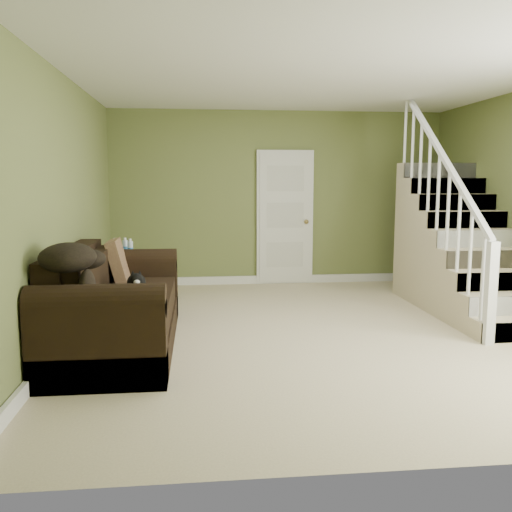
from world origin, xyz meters
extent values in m
cube|color=tan|center=(0.00, 0.00, 0.00)|extent=(5.00, 5.50, 0.01)
cube|color=white|center=(0.00, 0.00, 2.60)|extent=(5.00, 5.50, 0.01)
cube|color=olive|center=(0.00, 2.75, 1.30)|extent=(5.00, 0.04, 2.60)
cube|color=olive|center=(0.00, -2.75, 1.30)|extent=(5.00, 0.04, 2.60)
cube|color=olive|center=(-2.50, 0.00, 1.30)|extent=(0.04, 5.50, 2.60)
cube|color=white|center=(0.00, 2.72, 0.06)|extent=(5.00, 0.04, 0.12)
cube|color=white|center=(-2.47, 0.00, 0.06)|extent=(0.04, 5.50, 0.12)
cube|color=white|center=(0.10, 2.71, 1.01)|extent=(0.86, 0.05, 2.02)
cube|color=white|center=(0.10, 2.69, 1.00)|extent=(0.78, 0.04, 1.96)
sphere|color=olive|center=(0.42, 2.65, 0.95)|extent=(0.07, 0.07, 0.07)
cylinder|color=white|center=(1.55, -0.46, 0.65)|extent=(0.04, 0.04, 0.90)
cube|color=tan|center=(2.00, -0.19, 0.20)|extent=(1.00, 0.27, 0.40)
cylinder|color=white|center=(1.55, -0.19, 0.85)|extent=(0.04, 0.04, 0.90)
cube|color=tan|center=(2.00, 0.08, 0.30)|extent=(1.00, 0.27, 0.60)
cylinder|color=white|center=(1.55, 0.08, 1.05)|extent=(0.04, 0.04, 0.90)
cube|color=tan|center=(2.00, 0.35, 0.40)|extent=(1.00, 0.27, 0.80)
cylinder|color=white|center=(1.55, 0.35, 1.25)|extent=(0.04, 0.04, 0.90)
cube|color=tan|center=(2.00, 0.62, 0.50)|extent=(1.00, 0.27, 1.00)
cylinder|color=white|center=(1.55, 0.62, 1.45)|extent=(0.04, 0.04, 0.90)
cube|color=tan|center=(2.00, 0.89, 0.60)|extent=(1.00, 0.27, 1.20)
cylinder|color=white|center=(1.55, 0.89, 1.65)|extent=(0.04, 0.04, 0.90)
cube|color=tan|center=(2.00, 1.16, 0.70)|extent=(1.00, 0.27, 1.40)
cylinder|color=white|center=(1.55, 1.16, 1.85)|extent=(0.04, 0.04, 0.90)
cube|color=tan|center=(2.00, 1.43, 0.80)|extent=(1.00, 0.27, 1.60)
cylinder|color=white|center=(1.55, 1.43, 2.05)|extent=(0.04, 0.04, 0.90)
cube|color=tan|center=(2.00, 1.70, 0.90)|extent=(1.00, 0.27, 1.80)
cylinder|color=white|center=(1.55, 1.70, 2.25)|extent=(0.04, 0.04, 0.90)
cube|color=white|center=(1.55, -0.62, 0.50)|extent=(0.09, 0.09, 1.00)
cube|color=white|center=(1.55, 0.62, 1.90)|extent=(0.06, 2.46, 1.84)
cube|color=black|center=(-1.97, -0.30, 0.13)|extent=(1.02, 2.37, 0.27)
cube|color=black|center=(-1.86, -0.30, 0.39)|extent=(0.78, 1.79, 0.24)
cube|color=black|center=(-1.97, -1.35, 0.33)|extent=(1.02, 0.27, 0.67)
cube|color=black|center=(-1.97, 0.75, 0.33)|extent=(1.02, 0.27, 0.67)
cylinder|color=black|center=(-1.97, -1.35, 0.67)|extent=(1.02, 0.27, 0.27)
cylinder|color=black|center=(-1.97, 0.75, 0.67)|extent=(1.02, 0.27, 0.27)
cube|color=black|center=(-2.37, -0.30, 0.60)|extent=(0.22, 1.83, 0.68)
cube|color=black|center=(-2.21, -0.30, 0.68)|extent=(0.15, 1.77, 0.38)
cube|color=black|center=(-2.10, 1.14, 0.33)|extent=(0.69, 0.69, 0.65)
cylinder|color=white|center=(-2.18, 1.07, 0.75)|extent=(0.06, 0.06, 0.20)
cylinder|color=#3076BC|center=(-2.18, 1.07, 0.75)|extent=(0.07, 0.07, 0.05)
cylinder|color=white|center=(-2.18, 1.07, 0.87)|extent=(0.03, 0.03, 0.03)
cylinder|color=white|center=(-2.02, 1.12, 0.75)|extent=(0.06, 0.06, 0.20)
cylinder|color=#3076BC|center=(-2.02, 1.12, 0.75)|extent=(0.07, 0.07, 0.05)
cylinder|color=white|center=(-2.02, 1.12, 0.87)|extent=(0.03, 0.03, 0.03)
cylinder|color=white|center=(-2.10, 1.25, 0.75)|extent=(0.06, 0.06, 0.20)
cylinder|color=#3076BC|center=(-2.10, 1.25, 0.75)|extent=(0.07, 0.07, 0.05)
cylinder|color=white|center=(-2.10, 1.25, 0.87)|extent=(0.03, 0.03, 0.03)
cylinder|color=white|center=(-2.21, 1.23, 0.75)|extent=(0.06, 0.06, 0.20)
cylinder|color=#3076BC|center=(-2.21, 1.23, 0.75)|extent=(0.07, 0.07, 0.05)
cylinder|color=white|center=(-2.21, 1.23, 0.87)|extent=(0.03, 0.03, 0.03)
ellipsoid|color=black|center=(-1.81, -0.16, 0.59)|extent=(0.22, 0.33, 0.17)
ellipsoid|color=white|center=(-1.81, -0.24, 0.56)|extent=(0.11, 0.14, 0.09)
sphere|color=black|center=(-1.81, -0.32, 0.65)|extent=(0.13, 0.13, 0.11)
ellipsoid|color=white|center=(-1.81, -0.37, 0.63)|extent=(0.06, 0.05, 0.05)
cone|color=black|center=(-1.84, -0.31, 0.71)|extent=(0.05, 0.05, 0.05)
cone|color=black|center=(-1.78, -0.31, 0.71)|extent=(0.05, 0.05, 0.05)
cylinder|color=black|center=(-1.73, -0.04, 0.53)|extent=(0.12, 0.23, 0.03)
ellipsoid|color=gold|center=(-1.93, -0.82, 0.53)|extent=(0.11, 0.19, 0.05)
cube|color=#452E1B|center=(-2.06, 0.43, 0.71)|extent=(0.24, 0.47, 0.48)
ellipsoid|color=black|center=(-2.23, -1.09, 0.97)|extent=(0.58, 0.67, 0.23)
camera|label=1|loc=(-1.21, -5.41, 1.56)|focal=38.00mm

